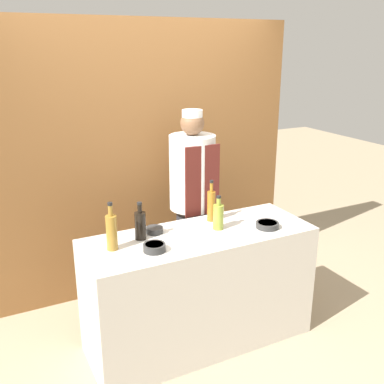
# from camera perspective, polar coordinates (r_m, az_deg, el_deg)

# --- Properties ---
(ground_plane) EXTENTS (14.00, 14.00, 0.00)m
(ground_plane) POSITION_cam_1_polar(r_m,az_deg,el_deg) (3.68, 0.91, -18.19)
(ground_plane) COLOR tan
(cabinet_wall) EXTENTS (2.83, 0.18, 2.40)m
(cabinet_wall) POSITION_cam_1_polar(r_m,az_deg,el_deg) (4.08, -6.18, 4.18)
(cabinet_wall) COLOR brown
(cabinet_wall) RESTS_ON ground_plane
(counter) EXTENTS (1.68, 0.62, 0.89)m
(counter) POSITION_cam_1_polar(r_m,az_deg,el_deg) (3.43, 0.95, -12.18)
(counter) COLOR beige
(counter) RESTS_ON ground_plane
(sauce_bowl_green) EXTENTS (0.12, 0.12, 0.04)m
(sauce_bowl_green) POSITION_cam_1_polar(r_m,az_deg,el_deg) (3.25, -4.79, -4.79)
(sauce_bowl_green) COLOR #2D2D2D
(sauce_bowl_green) RESTS_ON counter
(sauce_bowl_yellow) EXTENTS (0.15, 0.15, 0.05)m
(sauce_bowl_yellow) POSITION_cam_1_polar(r_m,az_deg,el_deg) (2.97, -4.79, -6.98)
(sauce_bowl_yellow) COLOR #2D2D2D
(sauce_bowl_yellow) RESTS_ON counter
(sauce_bowl_red) EXTENTS (0.17, 0.17, 0.04)m
(sauce_bowl_red) POSITION_cam_1_polar(r_m,az_deg,el_deg) (3.37, 9.55, -4.11)
(sauce_bowl_red) COLOR #2D2D2D
(sauce_bowl_red) RESTS_ON counter
(cutting_board) EXTENTS (0.30, 0.18, 0.02)m
(cutting_board) POSITION_cam_1_polar(r_m,az_deg,el_deg) (3.14, -0.14, -5.85)
(cutting_board) COLOR white
(cutting_board) RESTS_ON counter
(bottle_oil) EXTENTS (0.08, 0.08, 0.26)m
(bottle_oil) POSITION_cam_1_polar(r_m,az_deg,el_deg) (3.28, 3.36, -3.07)
(bottle_oil) COLOR olive
(bottle_oil) RESTS_ON counter
(bottle_amber) EXTENTS (0.06, 0.06, 0.32)m
(bottle_amber) POSITION_cam_1_polar(r_m,az_deg,el_deg) (3.42, 2.46, -1.66)
(bottle_amber) COLOR #9E661E
(bottle_amber) RESTS_ON counter
(bottle_soy) EXTENTS (0.08, 0.08, 0.27)m
(bottle_soy) POSITION_cam_1_polar(r_m,az_deg,el_deg) (3.13, -6.59, -4.15)
(bottle_soy) COLOR black
(bottle_soy) RESTS_ON counter
(bottle_vinegar) EXTENTS (0.07, 0.07, 0.33)m
(bottle_vinegar) POSITION_cam_1_polar(r_m,az_deg,el_deg) (2.99, -10.18, -4.94)
(bottle_vinegar) COLOR olive
(bottle_vinegar) RESTS_ON counter
(chef_center) EXTENTS (0.38, 0.38, 1.69)m
(chef_center) POSITION_cam_1_polar(r_m,az_deg,el_deg) (3.78, 0.05, -1.44)
(chef_center) COLOR #28282D
(chef_center) RESTS_ON ground_plane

